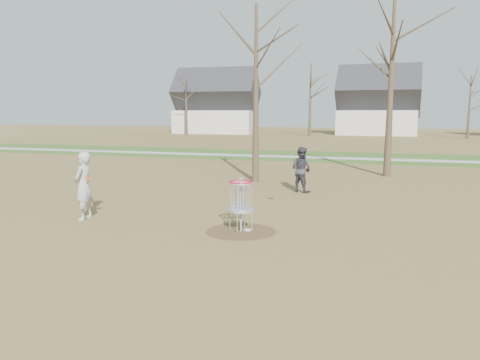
{
  "coord_description": "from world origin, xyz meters",
  "views": [
    {
      "loc": [
        3.48,
        -11.09,
        3.03
      ],
      "look_at": [
        -0.5,
        1.5,
        1.1
      ],
      "focal_mm": 35.0,
      "sensor_mm": 36.0,
      "label": 1
    }
  ],
  "objects_px": {
    "player_standing": "(84,186)",
    "disc_grounded": "(248,230)",
    "player_throwing": "(301,170)",
    "disc_golf_basket": "(241,196)"
  },
  "relations": [
    {
      "from": "player_standing",
      "to": "disc_grounded",
      "type": "height_order",
      "value": "player_standing"
    },
    {
      "from": "player_throwing",
      "to": "disc_grounded",
      "type": "xyz_separation_m",
      "value": [
        -0.25,
        -6.23,
        -0.84
      ]
    },
    {
      "from": "disc_grounded",
      "to": "player_standing",
      "type": "bearing_deg",
      "value": -177.9
    },
    {
      "from": "player_throwing",
      "to": "disc_golf_basket",
      "type": "bearing_deg",
      "value": 111.59
    },
    {
      "from": "player_throwing",
      "to": "disc_grounded",
      "type": "relative_size",
      "value": 7.83
    },
    {
      "from": "player_standing",
      "to": "disc_grounded",
      "type": "relative_size",
      "value": 8.75
    },
    {
      "from": "player_throwing",
      "to": "disc_golf_basket",
      "type": "height_order",
      "value": "player_throwing"
    },
    {
      "from": "player_throwing",
      "to": "disc_grounded",
      "type": "bearing_deg",
      "value": 112.8
    },
    {
      "from": "disc_grounded",
      "to": "disc_golf_basket",
      "type": "distance_m",
      "value": 0.92
    },
    {
      "from": "player_standing",
      "to": "disc_golf_basket",
      "type": "distance_m",
      "value": 4.64
    }
  ]
}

